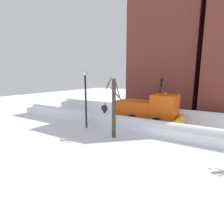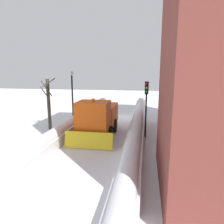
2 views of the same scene
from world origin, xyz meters
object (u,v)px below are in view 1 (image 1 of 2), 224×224
street_lamp (86,92)px  traffic_light_pole (161,90)px  skier (105,109)px  bare_tree_near (114,107)px  plow_truck (149,110)px

street_lamp → traffic_light_pole: bearing=149.8°
skier → bare_tree_near: (4.61, 4.05, 1.26)m
skier → street_lamp: street_lamp is taller
plow_truck → bare_tree_near: 4.66m
traffic_light_pole → bare_tree_near: bearing=-5.7°
skier → street_lamp: 4.35m
traffic_light_pole → bare_tree_near: bare_tree_near is taller
bare_tree_near → plow_truck: bearing=167.6°
traffic_light_pole → street_lamp: (7.24, -4.21, 0.17)m
plow_truck → bare_tree_near: bare_tree_near is taller
plow_truck → street_lamp: 5.92m
skier → traffic_light_pole: traffic_light_pole is taller
plow_truck → traffic_light_pole: traffic_light_pole is taller
skier → bare_tree_near: 6.26m
traffic_light_pole → street_lamp: 8.38m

